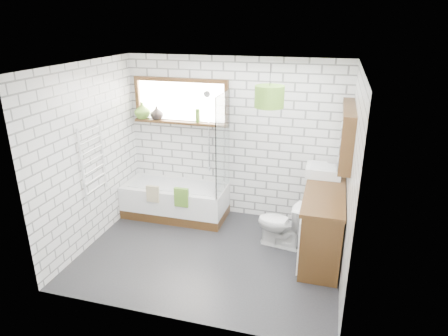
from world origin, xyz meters
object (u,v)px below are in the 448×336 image
(bathtub, at_px, (176,200))
(basin, at_px, (323,171))
(pendant, at_px, (269,97))
(vanity, at_px, (323,221))
(toilet, at_px, (281,224))

(bathtub, bearing_deg, basin, 1.15)
(pendant, bearing_deg, vanity, 3.37)
(vanity, relative_size, pendant, 4.37)
(bathtub, height_order, toilet, toilet)
(bathtub, distance_m, toilet, 1.82)
(basin, bearing_deg, vanity, -83.16)
(vanity, height_order, pendant, pendant)
(basin, distance_m, pendant, 1.43)
(vanity, height_order, basin, basin)
(bathtub, relative_size, vanity, 1.01)
(toilet, xyz_separation_m, pendant, (-0.22, -0.05, 1.76))
(toilet, bearing_deg, pendant, -69.64)
(vanity, distance_m, basin, 0.73)
(bathtub, relative_size, basin, 3.40)
(bathtub, bearing_deg, vanity, -11.11)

